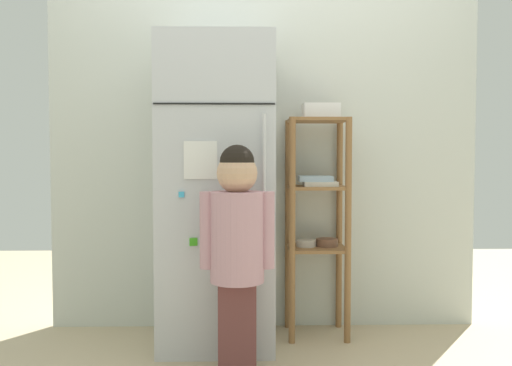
{
  "coord_description": "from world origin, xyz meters",
  "views": [
    {
      "loc": [
        -0.12,
        -2.91,
        1.02
      ],
      "look_at": [
        -0.06,
        0.02,
        0.88
      ],
      "focal_mm": 37.73,
      "sensor_mm": 36.0,
      "label": 1
    }
  ],
  "objects": [
    {
      "name": "ground_plane",
      "position": [
        0.0,
        0.0,
        0.0
      ],
      "size": [
        6.0,
        6.0,
        0.0
      ],
      "primitive_type": "plane",
      "color": "tan"
    },
    {
      "name": "kitchen_wall_back",
      "position": [
        0.0,
        0.33,
        1.08
      ],
      "size": [
        2.55,
        0.03,
        2.16
      ],
      "primitive_type": "cube",
      "color": "silver",
      "rests_on": "ground"
    },
    {
      "name": "refrigerator",
      "position": [
        -0.27,
        0.02,
        0.83
      ],
      "size": [
        0.61,
        0.59,
        1.66
      ],
      "color": "silver",
      "rests_on": "ground"
    },
    {
      "name": "child_standing",
      "position": [
        -0.15,
        -0.42,
        0.66
      ],
      "size": [
        0.35,
        0.26,
        1.08
      ],
      "color": "brown",
      "rests_on": "ground"
    },
    {
      "name": "pantry_shelf_unit",
      "position": [
        0.3,
        0.14,
        0.73
      ],
      "size": [
        0.34,
        0.31,
        1.24
      ],
      "color": "olive",
      "rests_on": "ground"
    },
    {
      "name": "fruit_bin",
      "position": [
        0.32,
        0.16,
        1.28
      ],
      "size": [
        0.2,
        0.15,
        0.09
      ],
      "color": "white",
      "rests_on": "pantry_shelf_unit"
    }
  ]
}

